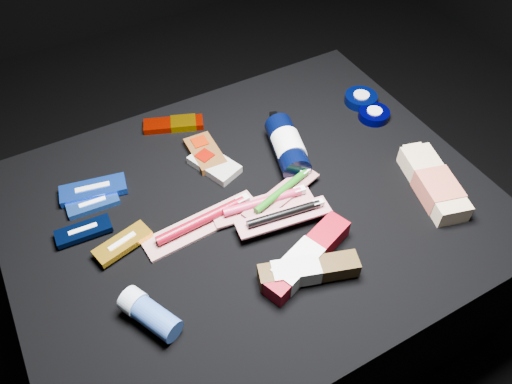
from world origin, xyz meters
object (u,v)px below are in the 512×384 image
toothpaste_carton_red (304,260)px  lotion_bottle (287,147)px  bodywash_bottle (434,184)px  deodorant_stick (149,314)px

toothpaste_carton_red → lotion_bottle: bearing=44.6°
bodywash_bottle → lotion_bottle: bearing=147.7°
bodywash_bottle → toothpaste_carton_red: (-0.34, -0.03, -0.00)m
lotion_bottle → bodywash_bottle: size_ratio=0.96×
deodorant_stick → toothpaste_carton_red: size_ratio=0.56×
toothpaste_carton_red → deodorant_stick: bearing=153.3°
lotion_bottle → toothpaste_carton_red: size_ratio=0.96×
toothpaste_carton_red → bodywash_bottle: bearing=-15.5°
lotion_bottle → deodorant_stick: 0.48m
bodywash_bottle → deodorant_stick: size_ratio=1.79×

